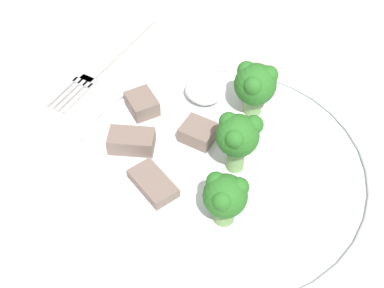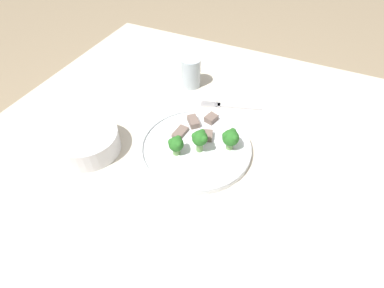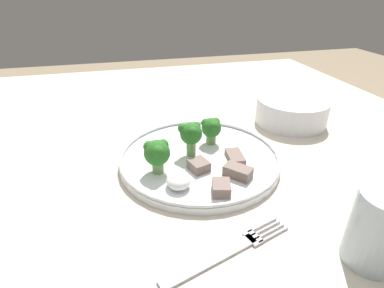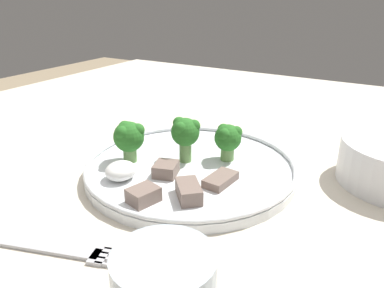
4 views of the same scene
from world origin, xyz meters
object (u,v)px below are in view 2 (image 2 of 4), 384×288
at_px(fork, 231,106).
at_px(drinking_glass, 191,74).
at_px(dinner_plate, 196,147).
at_px(cream_bowl, 88,142).

xyz_separation_m(fork, drinking_glass, (0.05, 0.15, 0.04)).
bearing_deg(drinking_glass, dinner_plate, -152.18).
xyz_separation_m(fork, cream_bowl, (-0.31, 0.27, 0.02)).
relative_size(cream_bowl, drinking_glass, 1.68).
bearing_deg(dinner_plate, cream_bowl, 114.69).
bearing_deg(cream_bowl, drinking_glass, -17.14).
xyz_separation_m(dinner_plate, fork, (0.20, -0.02, -0.01)).
distance_m(dinner_plate, cream_bowl, 0.27).
height_order(dinner_plate, fork, dinner_plate).
distance_m(fork, drinking_glass, 0.17).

